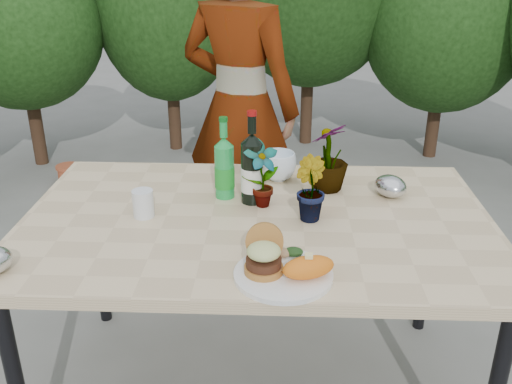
{
  "coord_description": "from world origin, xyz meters",
  "views": [
    {
      "loc": [
        0.07,
        -1.74,
        1.62
      ],
      "look_at": [
        0.0,
        -0.08,
        0.88
      ],
      "focal_mm": 40.0,
      "sensor_mm": 36.0,
      "label": 1
    }
  ],
  "objects_px": {
    "wine_bottle": "(252,170)",
    "person": "(240,108)",
    "patio_table": "(257,232)",
    "dinner_plate": "(283,275)"
  },
  "relations": [
    {
      "from": "wine_bottle",
      "to": "person",
      "type": "distance_m",
      "value": 0.88
    },
    {
      "from": "wine_bottle",
      "to": "person",
      "type": "height_order",
      "value": "person"
    },
    {
      "from": "wine_bottle",
      "to": "person",
      "type": "bearing_deg",
      "value": 77.58
    },
    {
      "from": "patio_table",
      "to": "dinner_plate",
      "type": "distance_m",
      "value": 0.39
    },
    {
      "from": "dinner_plate",
      "to": "person",
      "type": "distance_m",
      "value": 1.4
    },
    {
      "from": "dinner_plate",
      "to": "wine_bottle",
      "type": "height_order",
      "value": "wine_bottle"
    },
    {
      "from": "wine_bottle",
      "to": "person",
      "type": "xyz_separation_m",
      "value": [
        -0.1,
        0.88,
        -0.02
      ]
    },
    {
      "from": "patio_table",
      "to": "dinner_plate",
      "type": "height_order",
      "value": "dinner_plate"
    },
    {
      "from": "person",
      "to": "wine_bottle",
      "type": "bearing_deg",
      "value": 119.7
    },
    {
      "from": "wine_bottle",
      "to": "person",
      "type": "relative_size",
      "value": 0.2
    }
  ]
}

